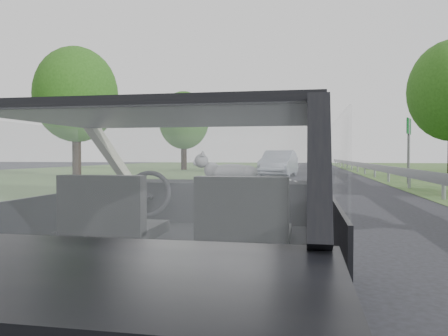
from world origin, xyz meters
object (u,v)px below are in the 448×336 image
at_px(subject_car, 189,230).
at_px(highway_sign, 409,151).
at_px(cat, 232,171).
at_px(other_car, 279,163).

distance_m(subject_car, highway_sign, 17.55).
bearing_deg(highway_sign, cat, -87.02).
relative_size(cat, highway_sign, 0.19).
height_order(cat, other_car, other_car).
height_order(cat, highway_sign, highway_sign).
distance_m(cat, other_car, 21.41).
distance_m(other_car, highway_sign, 7.80).
xyz_separation_m(other_car, highway_sign, (5.74, -5.24, 0.64)).
bearing_deg(subject_car, cat, 76.05).
height_order(subject_car, cat, subject_car).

